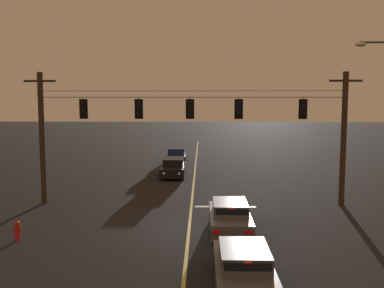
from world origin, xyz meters
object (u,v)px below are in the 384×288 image
(car_waiting_near_lane, at_px, (230,217))
(car_waiting_second_near, at_px, (244,269))
(traffic_light_leftmost, at_px, (83,109))
(car_oncoming_lead, at_px, (173,168))
(car_oncoming_trailing, at_px, (177,156))
(traffic_light_rightmost, at_px, (304,109))
(traffic_light_left_inner, at_px, (138,109))
(traffic_light_centre, at_px, (190,109))
(traffic_light_right_inner, at_px, (239,109))
(fire_hydrant, at_px, (17,230))

(car_waiting_near_lane, distance_m, car_waiting_second_near, 5.96)
(traffic_light_leftmost, height_order, car_oncoming_lead, traffic_light_leftmost)
(car_waiting_second_near, bearing_deg, car_oncoming_trailing, 97.93)
(traffic_light_rightmost, height_order, car_oncoming_trailing, traffic_light_rightmost)
(traffic_light_left_inner, relative_size, traffic_light_centre, 1.00)
(car_oncoming_lead, bearing_deg, traffic_light_left_inner, -98.76)
(traffic_light_right_inner, height_order, fire_hydrant, traffic_light_right_inner)
(traffic_light_left_inner, distance_m, car_oncoming_lead, 10.10)
(traffic_light_centre, height_order, fire_hydrant, traffic_light_centre)
(car_waiting_near_lane, height_order, fire_hydrant, car_waiting_near_lane)
(car_oncoming_trailing, height_order, fire_hydrant, car_oncoming_trailing)
(traffic_light_leftmost, height_order, traffic_light_centre, same)
(traffic_light_centre, bearing_deg, car_oncoming_trailing, 96.14)
(traffic_light_leftmost, bearing_deg, car_oncoming_lead, 62.96)
(traffic_light_centre, bearing_deg, traffic_light_right_inner, 0.00)
(car_oncoming_trailing, xyz_separation_m, fire_hydrant, (-5.48, -22.12, -0.21))
(traffic_light_left_inner, relative_size, car_waiting_near_lane, 0.28)
(traffic_light_right_inner, bearing_deg, car_oncoming_trailing, 105.74)
(traffic_light_left_inner, height_order, traffic_light_rightmost, same)
(traffic_light_rightmost, height_order, car_waiting_near_lane, traffic_light_rightmost)
(car_oncoming_trailing, distance_m, fire_hydrant, 22.79)
(traffic_light_left_inner, xyz_separation_m, traffic_light_rightmost, (9.20, 0.00, 0.00))
(car_oncoming_lead, distance_m, car_oncoming_trailing, 6.90)
(car_waiting_second_near, bearing_deg, traffic_light_rightmost, 68.44)
(car_waiting_second_near, distance_m, fire_hydrant, 10.21)
(car_waiting_near_lane, distance_m, car_oncoming_trailing, 20.95)
(traffic_light_centre, bearing_deg, fire_hydrant, -138.14)
(traffic_light_leftmost, height_order, car_waiting_near_lane, traffic_light_leftmost)
(traffic_light_leftmost, distance_m, car_oncoming_lead, 10.97)
(traffic_light_leftmost, relative_size, fire_hydrant, 1.45)
(traffic_light_rightmost, distance_m, car_waiting_second_near, 12.64)
(traffic_light_leftmost, bearing_deg, traffic_light_right_inner, 0.00)
(traffic_light_leftmost, xyz_separation_m, car_waiting_near_lane, (7.97, -4.94, -4.77))
(traffic_light_left_inner, bearing_deg, car_oncoming_lead, 81.24)
(traffic_light_centre, bearing_deg, car_waiting_near_lane, -68.42)
(traffic_light_left_inner, bearing_deg, car_oncoming_trailing, 85.64)
(traffic_light_leftmost, xyz_separation_m, traffic_light_centre, (6.02, 0.00, 0.00))
(traffic_light_right_inner, distance_m, fire_hydrant, 12.81)
(traffic_light_right_inner, distance_m, car_oncoming_trailing, 16.99)
(car_waiting_second_near, relative_size, fire_hydrant, 5.15)
(fire_hydrant, bearing_deg, traffic_light_right_inner, 32.96)
(traffic_light_right_inner, distance_m, car_waiting_near_lane, 6.91)
(traffic_light_right_inner, bearing_deg, traffic_light_rightmost, 0.00)
(car_oncoming_trailing, bearing_deg, car_waiting_near_lane, -79.99)
(traffic_light_leftmost, bearing_deg, car_waiting_near_lane, -31.75)
(car_oncoming_lead, bearing_deg, traffic_light_leftmost, -117.04)
(fire_hydrant, bearing_deg, traffic_light_left_inner, 56.31)
(car_waiting_second_near, bearing_deg, fire_hydrant, 154.03)
(traffic_light_centre, relative_size, car_waiting_second_near, 0.28)
(traffic_light_centre, distance_m, traffic_light_right_inner, 2.73)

